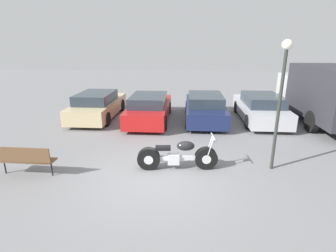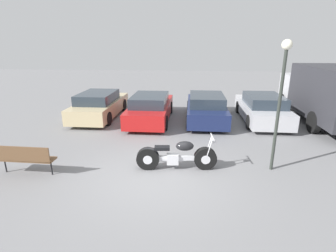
# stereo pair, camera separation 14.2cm
# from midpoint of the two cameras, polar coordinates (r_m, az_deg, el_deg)

# --- Properties ---
(ground_plane) EXTENTS (60.00, 60.00, 0.00)m
(ground_plane) POSITION_cam_midpoint_polar(r_m,az_deg,el_deg) (7.49, -2.96, -10.89)
(ground_plane) COLOR slate
(motorcycle) EXTENTS (2.37, 0.62, 1.02)m
(motorcycle) POSITION_cam_midpoint_polar(r_m,az_deg,el_deg) (7.72, 1.37, -6.50)
(motorcycle) COLOR black
(motorcycle) RESTS_ON ground_plane
(parked_car_champagne) EXTENTS (1.85, 4.54, 1.29)m
(parked_car_champagne) POSITION_cam_midpoint_polar(r_m,az_deg,el_deg) (13.54, -15.29, 4.36)
(parked_car_champagne) COLOR #C6B284
(parked_car_champagne) RESTS_ON ground_plane
(parked_car_red) EXTENTS (1.85, 4.54, 1.29)m
(parked_car_red) POSITION_cam_midpoint_polar(r_m,az_deg,el_deg) (12.52, -4.40, 3.88)
(parked_car_red) COLOR red
(parked_car_red) RESTS_ON ground_plane
(parked_car_navy) EXTENTS (1.85, 4.54, 1.29)m
(parked_car_navy) POSITION_cam_midpoint_polar(r_m,az_deg,el_deg) (12.71, 7.69, 3.98)
(parked_car_navy) COLOR #19234C
(parked_car_navy) RESTS_ON ground_plane
(parked_car_silver) EXTENTS (1.85, 4.54, 1.29)m
(parked_car_silver) POSITION_cam_midpoint_polar(r_m,az_deg,el_deg) (13.26, 19.14, 3.73)
(parked_car_silver) COLOR #BCBCC1
(parked_car_silver) RESTS_ON ground_plane
(delivery_truck) EXTENTS (2.26, 6.36, 2.64)m
(delivery_truck) POSITION_cam_midpoint_polar(r_m,az_deg,el_deg) (13.80, 30.80, 6.34)
(delivery_truck) COLOR #2D2D33
(delivery_truck) RESTS_ON ground_plane
(park_bench) EXTENTS (1.61, 0.44, 0.89)m
(park_bench) POSITION_cam_midpoint_polar(r_m,az_deg,el_deg) (8.32, -29.21, -6.09)
(park_bench) COLOR brown
(park_bench) RESTS_ON ground_plane
(lamp_post) EXTENTS (0.27, 0.27, 3.67)m
(lamp_post) POSITION_cam_midpoint_polar(r_m,az_deg,el_deg) (7.76, 23.07, 8.19)
(lamp_post) COLOR #2D332D
(lamp_post) RESTS_ON ground_plane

